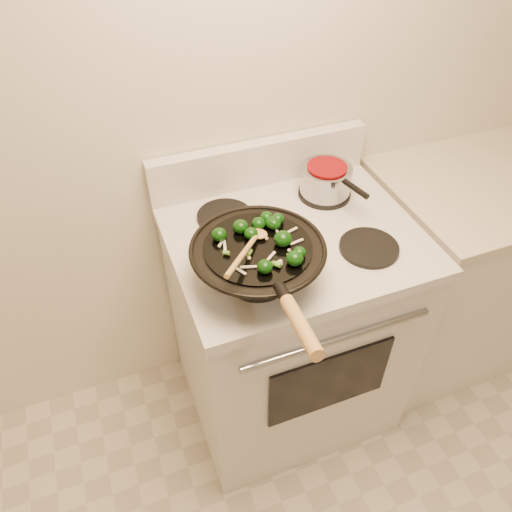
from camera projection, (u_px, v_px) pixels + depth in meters
name	position (u px, v px, depth m)	size (l,w,h in m)	color
stove	(288.00, 324.00, 1.87)	(0.78, 0.67, 1.08)	silver
counter_unit	(460.00, 269.00, 2.11)	(0.78, 0.62, 0.91)	white
wok	(258.00, 261.00, 1.36)	(0.37, 0.62, 0.21)	black
stirfry	(266.00, 236.00, 1.34)	(0.24, 0.23, 0.04)	black
wooden_spoon	(250.00, 245.00, 1.30)	(0.19, 0.21, 0.06)	#B38546
saucepan	(326.00, 179.00, 1.67)	(0.17, 0.27, 0.10)	#94969C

